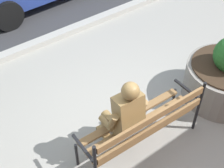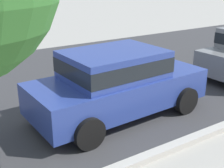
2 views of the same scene
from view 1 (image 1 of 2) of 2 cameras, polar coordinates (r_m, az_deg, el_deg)
The scene contains 4 objects.
ground_plane at distance 4.78m, azimuth 3.71°, elevation -9.56°, with size 80.00×80.00×0.00m, color #9E9B93.
curb_stone at distance 6.55m, azimuth -12.88°, elevation 7.35°, with size 60.00×0.20×0.12m, color #B2AFA8.
park_bench at distance 4.24m, azimuth 5.82°, elevation -7.32°, with size 1.82×0.59×0.95m.
bronze_statue_seated at distance 4.15m, azimuth 1.95°, elevation -5.75°, with size 0.67×0.77×1.37m.
Camera 1 is at (-1.98, -2.10, 3.81)m, focal length 50.59 mm.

